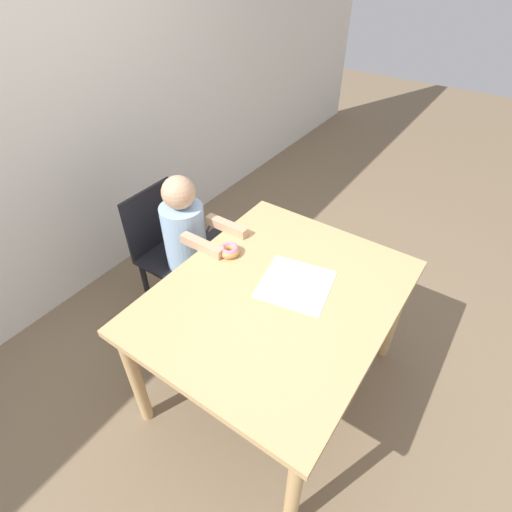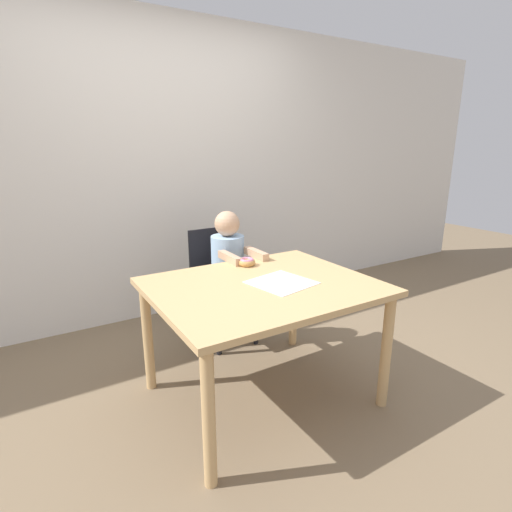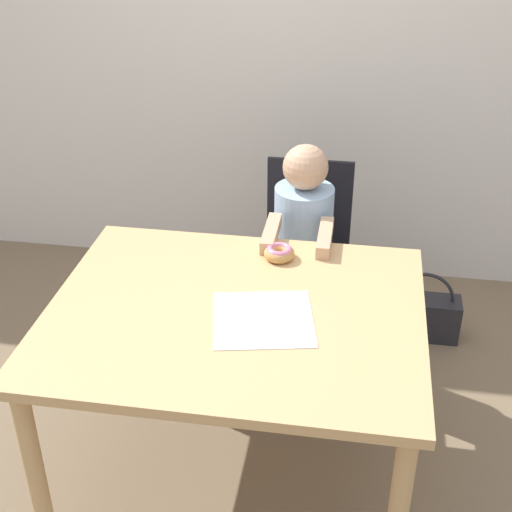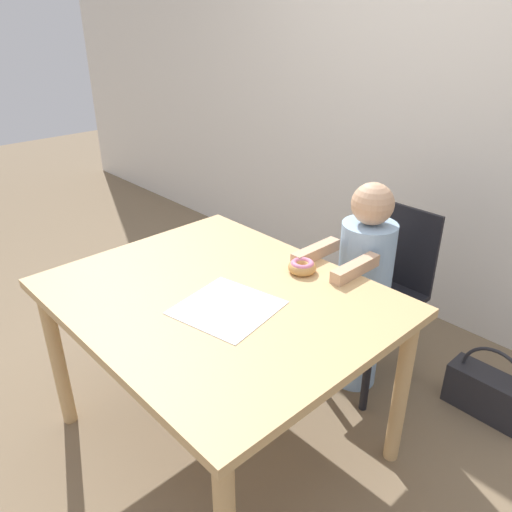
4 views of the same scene
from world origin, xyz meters
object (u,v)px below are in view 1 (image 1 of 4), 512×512
(child_figure, at_px, (188,253))
(handbag, at_px, (217,244))
(chair, at_px, (174,254))
(donut, at_px, (229,250))

(child_figure, bearing_deg, handbag, 25.12)
(chair, height_order, handbag, chair)
(chair, height_order, donut, chair)
(donut, relative_size, handbag, 0.32)
(child_figure, relative_size, donut, 9.08)
(donut, xyz_separation_m, handbag, (0.60, 0.62, -0.63))
(chair, relative_size, donut, 7.55)
(chair, bearing_deg, child_figure, -90.00)
(handbag, bearing_deg, chair, -166.78)
(chair, height_order, child_figure, child_figure)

